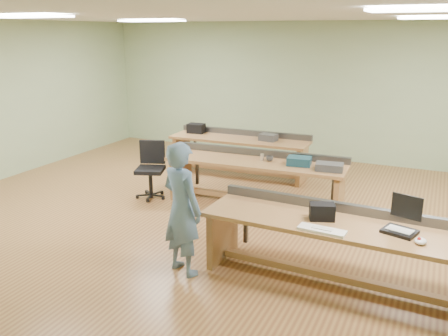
{
  "coord_description": "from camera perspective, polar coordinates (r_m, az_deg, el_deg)",
  "views": [
    {
      "loc": [
        2.65,
        -6.38,
        2.78
      ],
      "look_at": [
        -0.03,
        -0.6,
        0.94
      ],
      "focal_mm": 38.0,
      "sensor_mm": 36.0,
      "label": 1
    }
  ],
  "objects": [
    {
      "name": "floor",
      "position": [
        7.44,
        2.14,
        -5.81
      ],
      "size": [
        10.0,
        10.0,
        0.0
      ],
      "primitive_type": "plane",
      "color": "olive",
      "rests_on": "ground"
    },
    {
      "name": "ceiling",
      "position": [
        6.91,
        2.42,
        17.94
      ],
      "size": [
        10.0,
        10.0,
        0.0
      ],
      "primitive_type": "plane",
      "color": "silver",
      "rests_on": "wall_back"
    },
    {
      "name": "wall_back",
      "position": [
        10.78,
        10.59,
        9.04
      ],
      "size": [
        10.0,
        0.04,
        3.0
      ],
      "primitive_type": "cube",
      "color": "#9EB78B",
      "rests_on": "floor"
    },
    {
      "name": "wall_front",
      "position": [
        3.78,
        -21.88,
        -4.87
      ],
      "size": [
        10.0,
        0.04,
        3.0
      ],
      "primitive_type": "cube",
      "color": "#9EB78B",
      "rests_on": "floor"
    },
    {
      "name": "wall_left",
      "position": [
        10.04,
        -25.33,
        7.27
      ],
      "size": [
        0.04,
        8.0,
        3.0
      ],
      "primitive_type": "cube",
      "color": "#9EB78B",
      "rests_on": "floor"
    },
    {
      "name": "fluor_panels",
      "position": [
        6.91,
        2.41,
        17.69
      ],
      "size": [
        6.2,
        3.5,
        0.03
      ],
      "color": "white",
      "rests_on": "ceiling"
    },
    {
      "name": "workbench_front",
      "position": [
        5.49,
        13.58,
        -8.17
      ],
      "size": [
        3.09,
        0.93,
        0.86
      ],
      "rotation": [
        0.0,
        0.0,
        -0.04
      ],
      "color": "#9B6A41",
      "rests_on": "floor"
    },
    {
      "name": "workbench_mid",
      "position": [
        7.81,
        3.87,
        -0.43
      ],
      "size": [
        2.98,
        0.92,
        0.86
      ],
      "rotation": [
        0.0,
        0.0,
        0.05
      ],
      "color": "#9B6A41",
      "rests_on": "floor"
    },
    {
      "name": "workbench_back",
      "position": [
        9.43,
        1.9,
        2.46
      ],
      "size": [
        2.79,
        0.83,
        0.86
      ],
      "rotation": [
        0.0,
        0.0,
        0.03
      ],
      "color": "#9B6A41",
      "rests_on": "floor"
    },
    {
      "name": "person",
      "position": [
        5.53,
        -5.09,
        -4.91
      ],
      "size": [
        0.68,
        0.56,
        1.6
      ],
      "primitive_type": "imported",
      "rotation": [
        0.0,
        0.0,
        2.78
      ],
      "color": "slate",
      "rests_on": "floor"
    },
    {
      "name": "laptop_base",
      "position": [
        5.32,
        20.37,
        -7.17
      ],
      "size": [
        0.39,
        0.35,
        0.04
      ],
      "primitive_type": "cube",
      "rotation": [
        0.0,
        0.0,
        -0.3
      ],
      "color": "black",
      "rests_on": "workbench_front"
    },
    {
      "name": "laptop_screen",
      "position": [
        5.35,
        21.14,
        -4.36
      ],
      "size": [
        0.32,
        0.11,
        0.26
      ],
      "primitive_type": "cube",
      "rotation": [
        0.0,
        0.0,
        -0.3
      ],
      "color": "black",
      "rests_on": "laptop_base"
    },
    {
      "name": "keyboard",
      "position": [
        5.14,
        11.7,
        -7.33
      ],
      "size": [
        0.51,
        0.2,
        0.03
      ],
      "primitive_type": "cube",
      "rotation": [
        0.0,
        0.0,
        -0.07
      ],
      "color": "white",
      "rests_on": "workbench_front"
    },
    {
      "name": "trackball_mouse",
      "position": [
        5.14,
        22.57,
        -8.11
      ],
      "size": [
        0.14,
        0.16,
        0.06
      ],
      "primitive_type": "ellipsoid",
      "rotation": [
        0.0,
        0.0,
        -0.19
      ],
      "color": "white",
      "rests_on": "workbench_front"
    },
    {
      "name": "camera_bag",
      "position": [
        5.42,
        11.71,
        -5.16
      ],
      "size": [
        0.32,
        0.26,
        0.19
      ],
      "primitive_type": "cube",
      "rotation": [
        0.0,
        0.0,
        0.35
      ],
      "color": "black",
      "rests_on": "workbench_front"
    },
    {
      "name": "task_chair",
      "position": [
        8.28,
        -8.76,
        -1.1
      ],
      "size": [
        0.67,
        0.67,
        0.97
      ],
      "rotation": [
        0.0,
        0.0,
        0.35
      ],
      "color": "black",
      "rests_on": "floor"
    },
    {
      "name": "parts_bin_teal",
      "position": [
        7.55,
        9.04,
        0.83
      ],
      "size": [
        0.4,
        0.32,
        0.13
      ],
      "primitive_type": "cube",
      "rotation": [
        0.0,
        0.0,
        0.14
      ],
      "color": "#163A49",
      "rests_on": "workbench_mid"
    },
    {
      "name": "parts_bin_grey",
      "position": [
        7.34,
        12.57,
        0.13
      ],
      "size": [
        0.44,
        0.31,
        0.11
      ],
      "primitive_type": "cube",
      "rotation": [
        0.0,
        0.0,
        0.13
      ],
      "color": "#38383A",
      "rests_on": "workbench_mid"
    },
    {
      "name": "mug",
      "position": [
        7.72,
        5.51,
        1.15
      ],
      "size": [
        0.12,
        0.12,
        0.09
      ],
      "primitive_type": "imported",
      "rotation": [
        0.0,
        0.0,
        -0.09
      ],
      "color": "#38383A",
      "rests_on": "workbench_mid"
    },
    {
      "name": "drinks_can",
      "position": [
        7.76,
        4.62,
        1.32
      ],
      "size": [
        0.07,
        0.07,
        0.11
      ],
      "primitive_type": "cylinder",
      "rotation": [
        0.0,
        0.0,
        0.28
      ],
      "color": "silver",
      "rests_on": "workbench_mid"
    },
    {
      "name": "storage_box_back",
      "position": [
        9.86,
        -3.37,
        4.79
      ],
      "size": [
        0.35,
        0.27,
        0.19
      ],
      "primitive_type": "cube",
      "rotation": [
        0.0,
        0.0,
        0.08
      ],
      "color": "black",
      "rests_on": "workbench_back"
    },
    {
      "name": "tray_back",
      "position": [
        9.18,
        5.34,
        3.7
      ],
      "size": [
        0.35,
        0.28,
        0.13
      ],
      "primitive_type": "cube",
      "rotation": [
        0.0,
        0.0,
        -0.14
      ],
      "color": "#38383A",
      "rests_on": "workbench_back"
    }
  ]
}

